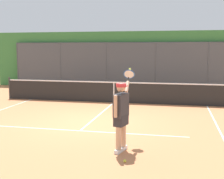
# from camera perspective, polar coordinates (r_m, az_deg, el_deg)

# --- Properties ---
(ground_plane) EXTENTS (60.00, 60.00, 0.00)m
(ground_plane) POSITION_cam_1_polar(r_m,az_deg,el_deg) (10.16, -4.32, -6.32)
(ground_plane) COLOR #C67A4C
(court_line_markings) EXTENTS (8.28, 9.08, 0.01)m
(court_line_markings) POSITION_cam_1_polar(r_m,az_deg,el_deg) (8.95, -6.74, -8.27)
(court_line_markings) COLOR white
(court_line_markings) RESTS_ON ground
(fence_backdrop) EXTENTS (18.13, 1.37, 3.52)m
(fence_backdrop) POSITION_cam_1_polar(r_m,az_deg,el_deg) (19.21, 3.78, 5.52)
(fence_backdrop) COLOR #474C51
(fence_backdrop) RESTS_ON ground
(tennis_net) EXTENTS (10.64, 0.09, 1.07)m
(tennis_net) POSITION_cam_1_polar(r_m,az_deg,el_deg) (13.89, 0.37, -0.45)
(tennis_net) COLOR #2D2D2D
(tennis_net) RESTS_ON ground
(tennis_player) EXTENTS (0.36, 1.40, 1.94)m
(tennis_player) POSITION_cam_1_polar(r_m,az_deg,el_deg) (7.21, 1.74, -4.21)
(tennis_player) COLOR silver
(tennis_player) RESTS_ON ground
(tennis_ball_by_sideline) EXTENTS (0.07, 0.07, 0.07)m
(tennis_ball_by_sideline) POSITION_cam_1_polar(r_m,az_deg,el_deg) (6.78, 2.42, -13.24)
(tennis_ball_by_sideline) COLOR #D6E042
(tennis_ball_by_sideline) RESTS_ON ground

